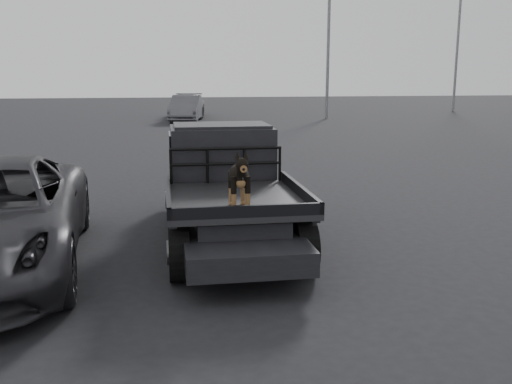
{
  "coord_description": "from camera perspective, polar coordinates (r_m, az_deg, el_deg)",
  "views": [
    {
      "loc": [
        -0.81,
        -6.53,
        2.64
      ],
      "look_at": [
        0.21,
        -0.21,
        1.31
      ],
      "focal_mm": 40.0,
      "sensor_mm": 36.0,
      "label": 1
    }
  ],
  "objects": [
    {
      "name": "dog",
      "position": [
        7.4,
        -1.73,
        1.21
      ],
      "size": [
        0.32,
        0.6,
        0.74
      ],
      "primitive_type": null,
      "color": "black",
      "rests_on": "flatbed_ute"
    },
    {
      "name": "ute_cab",
      "position": [
        9.89,
        -3.49,
        4.27
      ],
      "size": [
        1.72,
        1.3,
        0.88
      ],
      "primitive_type": null,
      "color": "black",
      "rests_on": "flatbed_ute"
    },
    {
      "name": "ground",
      "position": [
        7.09,
        -1.97,
        -10.14
      ],
      "size": [
        120.0,
        120.0,
        0.0
      ],
      "primitive_type": "plane",
      "color": "black",
      "rests_on": "ground"
    },
    {
      "name": "flatbed_ute",
      "position": [
        9.13,
        -2.82,
        -2.1
      ],
      "size": [
        2.0,
        5.4,
        0.92
      ],
      "primitive_type": null,
      "color": "black",
      "rests_on": "ground"
    },
    {
      "name": "floodlight_far",
      "position": [
        43.98,
        19.75,
        17.08
      ],
      "size": [
        1.08,
        0.28,
        13.28
      ],
      "color": "slate",
      "rests_on": "ground"
    },
    {
      "name": "distant_car_b",
      "position": [
        36.05,
        -6.83,
        8.6
      ],
      "size": [
        2.43,
        5.11,
        1.44
      ],
      "primitive_type": "imported",
      "rotation": [
        0.0,
        0.0,
        -0.08
      ],
      "color": "#454449",
      "rests_on": "ground"
    },
    {
      "name": "distant_car_a",
      "position": [
        32.68,
        -6.99,
        8.31
      ],
      "size": [
        2.22,
        4.63,
        1.46
      ],
      "primitive_type": "imported",
      "rotation": [
        0.0,
        0.0,
        -0.16
      ],
      "color": "#515156",
      "rests_on": "ground"
    },
    {
      "name": "headache_rack",
      "position": [
        9.18,
        -3.01,
        2.65
      ],
      "size": [
        1.8,
        0.08,
        0.55
      ],
      "primitive_type": null,
      "color": "black",
      "rests_on": "flatbed_ute"
    }
  ]
}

